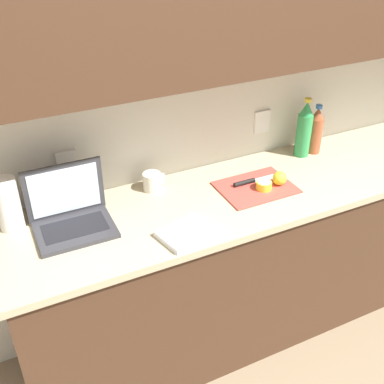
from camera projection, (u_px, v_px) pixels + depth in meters
The scene contains 13 objects.
ground_plane at pixel (242, 320), 2.73m from camera, with size 12.00×12.00×0.00m, color #847056.
wall_back at pixel (235, 31), 2.07m from camera, with size 5.20×0.38×2.60m.
counter_unit at pixel (250, 258), 2.50m from camera, with size 2.40×0.59×0.88m.
laptop at pixel (71, 213), 1.99m from camera, with size 0.33×0.25×0.26m.
cutting_board at pixel (256, 188), 2.26m from camera, with size 0.35×0.26×0.01m, color #D1473D.
knife at pixel (251, 181), 2.29m from camera, with size 0.28×0.04×0.02m.
lemon_half_cut at pixel (264, 185), 2.24m from camera, with size 0.07×0.07×0.04m.
lemon_whole_beside at pixel (280, 178), 2.26m from camera, with size 0.07×0.07×0.07m.
bottle_green_soda at pixel (316, 131), 2.51m from camera, with size 0.07×0.07×0.27m.
bottle_oil_tall at pixel (304, 130), 2.47m from camera, with size 0.08×0.08×0.32m.
measuring_cup at pixel (152, 182), 2.23m from camera, with size 0.10×0.08×0.09m.
paper_towel_roll at pixel (8, 204), 1.95m from camera, with size 0.10×0.10×0.23m.
dish_towel at pixel (187, 233), 1.96m from camera, with size 0.22×0.16×0.02m, color white.
Camera 1 is at (-1.10, -1.60, 2.08)m, focal length 45.00 mm.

